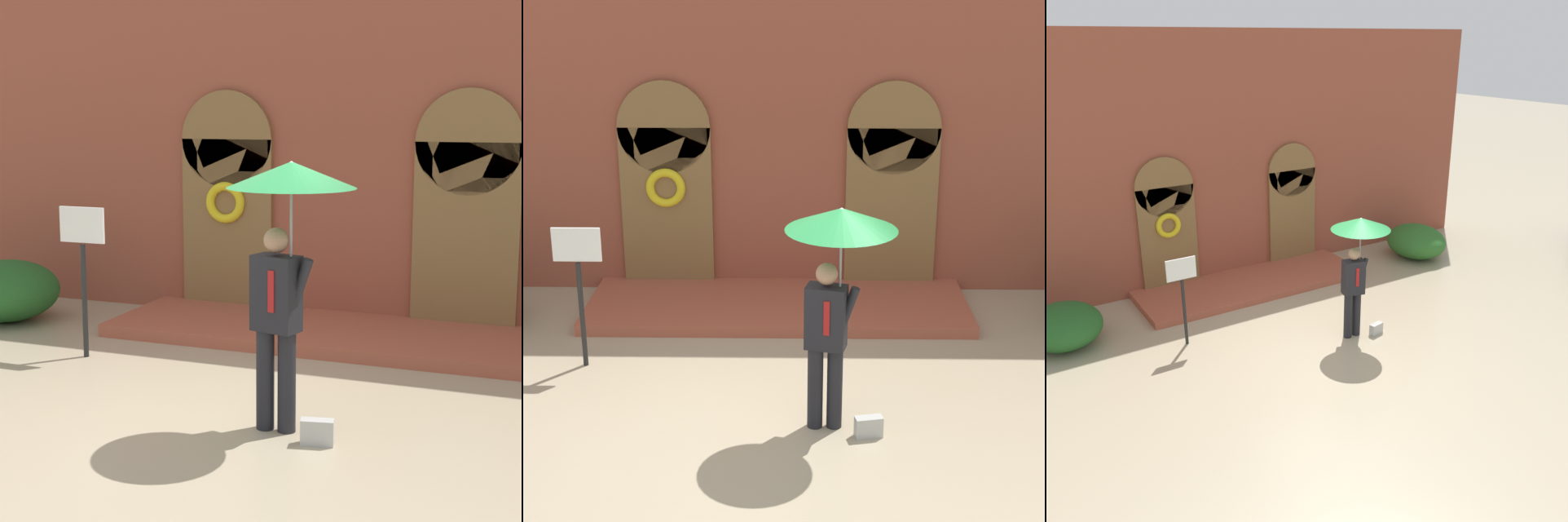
# 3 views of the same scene
# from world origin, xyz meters

# --- Properties ---
(ground_plane) EXTENTS (80.00, 80.00, 0.00)m
(ground_plane) POSITION_xyz_m (0.00, 0.00, 0.00)
(ground_plane) COLOR tan
(building_facade) EXTENTS (14.00, 2.30, 5.60)m
(building_facade) POSITION_xyz_m (-0.00, 4.15, 2.68)
(building_facade) COLOR brown
(building_facade) RESTS_ON ground
(person_with_umbrella) EXTENTS (1.10, 1.10, 2.36)m
(person_with_umbrella) POSITION_xyz_m (0.66, -0.06, 1.91)
(person_with_umbrella) COLOR black
(person_with_umbrella) RESTS_ON ground
(handbag) EXTENTS (0.30, 0.17, 0.22)m
(handbag) POSITION_xyz_m (1.01, -0.26, 0.11)
(handbag) COLOR #B7B7B2
(handbag) RESTS_ON ground
(sign_post) EXTENTS (0.56, 0.06, 1.72)m
(sign_post) POSITION_xyz_m (-2.26, 1.34, 1.16)
(sign_post) COLOR black
(sign_post) RESTS_ON ground
(shrub_left) EXTENTS (1.39, 1.42, 0.81)m
(shrub_left) POSITION_xyz_m (-4.20, 2.48, 0.41)
(shrub_left) COLOR #235B23
(shrub_left) RESTS_ON ground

